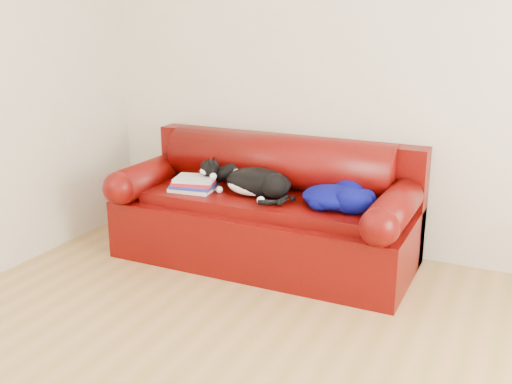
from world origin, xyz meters
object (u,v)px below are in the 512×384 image
Objects in this scene: book_stack at (194,184)px; blanket at (337,196)px; sofa_base at (265,229)px; cat at (256,183)px.

book_stack is 1.05m from blanket.
sofa_base is at bearing 174.78° from blanket.
cat reaches higher than blanket.
book_stack is 0.62× the size of blanket.
book_stack is at bearing -152.94° from cat.
book_stack is at bearing -164.79° from sofa_base.
cat is 0.58m from blanket.
sofa_base is 6.46× the size of book_stack.
cat reaches higher than book_stack.
sofa_base is 0.60m from book_stack.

